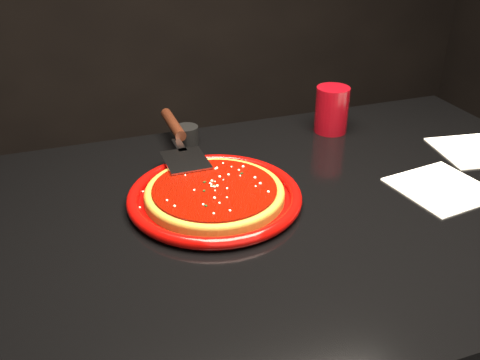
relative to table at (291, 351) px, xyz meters
name	(u,v)px	position (x,y,z in m)	size (l,w,h in m)	color
table	(291,351)	(0.00, 0.00, 0.00)	(1.20, 0.80, 0.75)	black
plate	(215,197)	(-0.15, 0.06, 0.39)	(0.32, 0.32, 0.02)	#790503
pizza_crust	(215,195)	(-0.15, 0.06, 0.39)	(0.26, 0.26, 0.01)	brown
pizza_crust_rim	(215,192)	(-0.15, 0.06, 0.40)	(0.26, 0.26, 0.02)	brown
pizza_sauce	(214,190)	(-0.15, 0.06, 0.40)	(0.23, 0.23, 0.01)	#740700
parmesan_dusting	(214,187)	(-0.15, 0.06, 0.41)	(0.22, 0.22, 0.01)	beige
basil_flecks	(214,187)	(-0.15, 0.06, 0.41)	(0.20, 0.20, 0.00)	black
pizza_server	(180,138)	(-0.16, 0.27, 0.42)	(0.10, 0.35, 0.03)	#ADAFB4
cup	(332,110)	(0.21, 0.28, 0.43)	(0.08, 0.08, 0.11)	maroon
napkin_a	(442,188)	(0.28, -0.04, 0.38)	(0.16, 0.16, 0.00)	white
napkin_b	(472,151)	(0.45, 0.07, 0.38)	(0.15, 0.16, 0.00)	white
ramekin	(187,135)	(-0.13, 0.32, 0.40)	(0.05, 0.05, 0.04)	black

